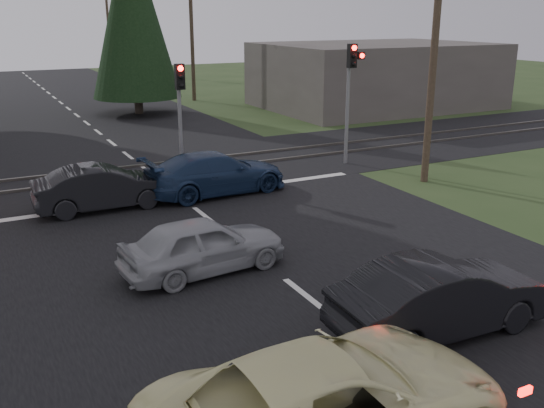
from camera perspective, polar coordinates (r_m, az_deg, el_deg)
ground at (r=13.27m, az=2.93°, el=-8.41°), size 120.00×120.00×0.00m
road at (r=21.96m, az=-10.20°, el=1.93°), size 14.00×100.00×0.01m
rail_corridor at (r=23.82m, az=-11.63°, el=3.07°), size 120.00×8.00×0.01m
stop_line at (r=20.30m, az=-8.68°, el=0.75°), size 13.00×0.35×0.00m
rail_near at (r=23.06m, az=-11.09°, el=2.74°), size 120.00×0.12×0.10m
rail_far at (r=24.56m, az=-12.15°, el=3.57°), size 120.00×0.12×0.10m
traffic_signal_right at (r=24.12m, az=7.47°, el=11.45°), size 0.68×0.48×4.70m
traffic_signal_center at (r=22.33m, az=-8.63°, el=9.61°), size 0.32×0.48×4.10m
utility_pole_near at (r=21.86m, az=15.05°, el=14.12°), size 1.80×0.26×9.00m
utility_pole_mid at (r=42.86m, az=-7.57°, el=15.92°), size 1.80×0.26×9.00m
utility_pole_far at (r=66.91m, az=-15.16°, el=16.00°), size 1.80×0.26×9.00m
conifer_tree at (r=37.53m, az=-13.00°, el=17.37°), size 5.20×5.20×11.00m
building_right at (r=40.44m, az=9.70°, el=11.87°), size 14.00×10.00×4.00m
cream_coupe at (r=8.76m, az=5.48°, el=-17.90°), size 5.26×2.46×1.46m
dark_hatchback at (r=11.90m, az=15.62°, el=-8.43°), size 4.39×1.64×1.43m
silver_car at (r=14.16m, az=-6.49°, el=-3.86°), size 4.02×1.93×1.32m
blue_sedan at (r=20.31m, az=-5.35°, el=2.91°), size 4.97×2.29×1.41m
dark_car_far at (r=19.31m, az=-15.59°, el=1.49°), size 4.16×1.48×1.37m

